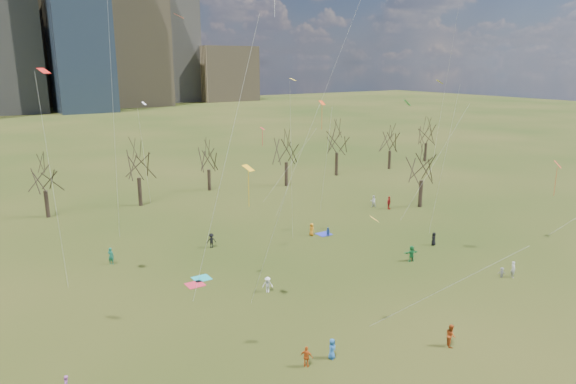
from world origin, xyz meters
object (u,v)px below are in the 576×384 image
blanket_crimson (195,285)px  person_0 (332,349)px  blanket_navy (324,234)px  blanket_teal (202,278)px  person_1 (513,269)px  person_4 (307,357)px  person_2 (451,335)px

blanket_crimson → person_0: 16.74m
blanket_navy → person_0: bearing=-125.5°
blanket_teal → blanket_crimson: (-1.07, -0.99, 0.00)m
blanket_crimson → blanket_teal: bearing=42.9°
person_0 → person_1: (22.89, 1.72, 0.05)m
blanket_navy → person_4: 27.57m
blanket_crimson → person_2: person_2 is taller
person_0 → person_4: person_4 is taller
blanket_navy → blanket_crimson: 19.21m
blanket_teal → blanket_crimson: 1.46m
blanket_teal → person_2: (10.29, -20.73, 0.83)m
blanket_teal → blanket_crimson: same height
blanket_teal → blanket_navy: bearing=13.2°
blanket_navy → person_0: size_ratio=1.08×
blanket_teal → blanket_navy: same height
person_1 → person_2: 15.56m
blanket_crimson → person_4: person_4 is taller
blanket_crimson → person_2: 22.79m
blanket_teal → person_1: (25.02, -15.69, 0.78)m
blanket_teal → person_1: person_1 is taller
person_1 → blanket_teal: bearing=87.2°
person_0 → person_1: person_1 is taller
blanket_crimson → person_1: 29.95m
blanket_teal → person_1: 29.54m
blanket_navy → person_4: size_ratio=1.06×
blanket_teal → person_4: (0.09, -17.29, 0.74)m
blanket_navy → person_0: 26.43m
blanket_crimson → person_1: size_ratio=1.01×
blanket_teal → person_4: person_4 is taller
person_2 → person_4: (-10.20, 3.43, -0.09)m
blanket_teal → person_2: person_2 is taller
blanket_crimson → person_0: bearing=-79.0°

